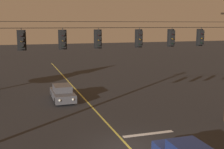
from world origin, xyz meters
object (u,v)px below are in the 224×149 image
object	(u,v)px
traffic_light_leftmost	(22,40)
traffic_light_right_inner	(140,38)
traffic_light_left_inner	(63,40)
traffic_light_centre	(99,39)
traffic_light_rightmost	(172,38)
traffic_light_far_right	(201,37)
car_oncoming_lead	(63,93)

from	to	relation	value
traffic_light_leftmost	traffic_light_right_inner	world-z (taller)	same
traffic_light_left_inner	traffic_light_right_inner	bearing A→B (deg)	0.00
traffic_light_right_inner	traffic_light_centre	bearing A→B (deg)	180.00
traffic_light_rightmost	traffic_light_far_right	xyz separation A→B (m)	(2.14, 0.00, 0.00)
car_oncoming_lead	traffic_light_rightmost	bearing A→B (deg)	-59.25
traffic_light_right_inner	traffic_light_leftmost	bearing A→B (deg)	180.00
traffic_light_leftmost	car_oncoming_lead	xyz separation A→B (m)	(3.47, 9.48, -5.32)
traffic_light_right_inner	traffic_light_rightmost	bearing A→B (deg)	0.00
traffic_light_rightmost	traffic_light_leftmost	bearing A→B (deg)	180.00
traffic_light_rightmost	car_oncoming_lead	bearing A→B (deg)	120.75
traffic_light_right_inner	traffic_light_far_right	world-z (taller)	same
traffic_light_right_inner	car_oncoming_lead	distance (m)	11.40
traffic_light_rightmost	traffic_light_centre	bearing A→B (deg)	180.00
traffic_light_rightmost	car_oncoming_lead	size ratio (longest dim) A/B	0.28
traffic_light_right_inner	traffic_light_rightmost	distance (m)	2.22
traffic_light_leftmost	traffic_light_left_inner	world-z (taller)	same
traffic_light_far_right	car_oncoming_lead	xyz separation A→B (m)	(-7.78, 9.48, -5.32)
traffic_light_centre	traffic_light_right_inner	size ratio (longest dim) A/B	1.00
traffic_light_right_inner	car_oncoming_lead	bearing A→B (deg)	109.87
traffic_light_rightmost	traffic_light_left_inner	bearing A→B (deg)	180.00
traffic_light_left_inner	traffic_light_right_inner	size ratio (longest dim) A/B	1.00
traffic_light_centre	traffic_light_rightmost	bearing A→B (deg)	0.00
traffic_light_rightmost	traffic_light_far_right	size ratio (longest dim) A/B	1.00
traffic_light_centre	car_oncoming_lead	size ratio (longest dim) A/B	0.28
traffic_light_leftmost	traffic_light_right_inner	xyz separation A→B (m)	(6.90, 0.00, 0.00)
traffic_light_left_inner	car_oncoming_lead	world-z (taller)	traffic_light_left_inner
traffic_light_centre	traffic_light_far_right	distance (m)	6.95
traffic_light_rightmost	traffic_light_far_right	bearing A→B (deg)	0.00
traffic_light_centre	traffic_light_far_right	bearing A→B (deg)	0.00
traffic_light_right_inner	traffic_light_rightmost	xyz separation A→B (m)	(2.22, 0.00, 0.00)
traffic_light_left_inner	traffic_light_centre	bearing A→B (deg)	0.00
traffic_light_centre	traffic_light_leftmost	bearing A→B (deg)	180.00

